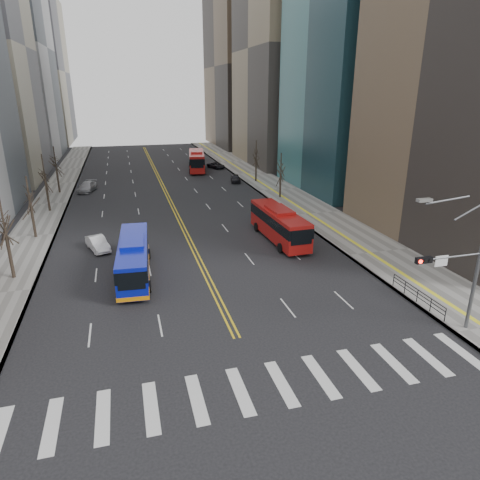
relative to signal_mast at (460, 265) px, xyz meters
The scene contains 16 objects.
ground 14.73m from the signal_mast, behind, with size 220.00×220.00×0.00m, color black.
sidewalk_right 43.43m from the signal_mast, 85.04° to the left, with size 7.00×130.00×0.15m, color slate.
sidewalk_left 52.80m from the signal_mast, 125.14° to the left, with size 5.00×130.00×0.15m, color slate.
crosswalk 14.73m from the signal_mast, behind, with size 26.70×4.00×0.01m.
centerline 54.98m from the signal_mast, 104.56° to the left, with size 0.55×100.00×0.01m.
office_towers 70.52m from the signal_mast, 101.59° to the left, with size 83.00×134.00×58.00m.
signal_mast is the anchor object (origin of this frame).
pedestrian_railing 5.71m from the signal_mast, 82.40° to the left, with size 0.06×6.06×1.02m.
street_trees 38.71m from the signal_mast, 122.76° to the left, with size 35.20×47.20×7.60m.
blue_bus 25.00m from the signal_mast, 142.73° to the left, with size 3.21×11.54×3.33m.
red_bus_near 21.06m from the signal_mast, 102.42° to the left, with size 3.10×11.23×3.54m.
red_bus_far 64.24m from the signal_mast, 95.10° to the left, with size 4.72×12.57×3.87m.
car_white 32.43m from the signal_mast, 135.87° to the left, with size 1.45×4.17×1.37m, color white.
car_dark_mid 50.87m from the signal_mast, 91.43° to the left, with size 1.58×3.93×1.34m, color black.
car_silver 56.41m from the signal_mast, 117.14° to the left, with size 2.08×5.12×1.48m, color #97979C.
car_dark_far 65.07m from the signal_mast, 91.39° to the left, with size 1.99×4.31×1.20m, color black.
Camera 1 is at (-6.23, -18.28, 15.36)m, focal length 32.00 mm.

